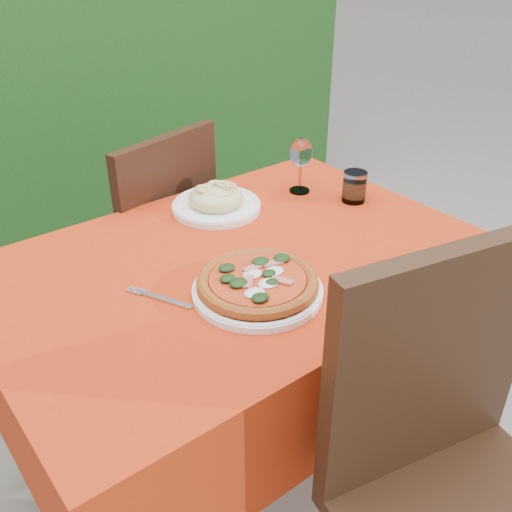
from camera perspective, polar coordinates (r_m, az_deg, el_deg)
ground at (r=1.96m, az=-1.45°, el=-19.28°), size 60.00×60.00×0.00m
hedge at (r=2.73m, az=-22.54°, el=16.27°), size 3.20×0.55×1.78m
dining_table at (r=1.55m, az=-1.74°, el=-4.95°), size 1.26×0.86×0.75m
chair_near at (r=1.23m, az=19.19°, el=-19.76°), size 0.55×0.55×1.02m
chair_far at (r=2.03m, az=-10.32°, el=1.67°), size 0.50×0.50×0.92m
pizza_plate at (r=1.31m, az=0.16°, el=-2.87°), size 0.36×0.36×0.06m
pasta_plate at (r=1.70m, az=-4.01°, el=5.48°), size 0.26×0.26×0.08m
water_glass at (r=1.77m, az=9.80°, el=6.71°), size 0.07×0.07×0.09m
wine_glass at (r=1.78m, az=4.52°, el=10.06°), size 0.07×0.07×0.18m
fork at (r=1.32m, az=-9.03°, el=-4.34°), size 0.10×0.18×0.00m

